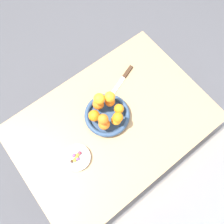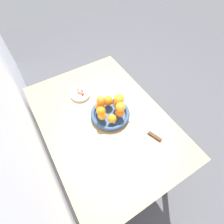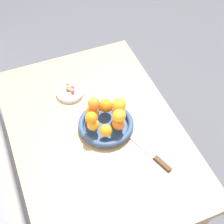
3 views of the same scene
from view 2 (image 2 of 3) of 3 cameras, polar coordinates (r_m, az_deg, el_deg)
ground_plane at (r=1.80m, az=-1.77°, el=-15.49°), size 6.00×6.00×0.00m
dining_table at (r=1.22m, az=-2.55°, el=-4.65°), size 1.10×0.76×0.74m
fruit_bowl at (r=1.14m, az=-0.55°, el=-0.74°), size 0.25×0.25×0.04m
candy_dish at (r=1.28m, az=-10.23°, el=5.73°), size 0.14×0.14×0.02m
orange_0 at (r=1.06m, az=0.05°, el=-2.18°), size 0.06×0.06×0.06m
orange_1 at (r=1.09m, az=2.57°, el=-0.23°), size 0.06×0.06×0.06m
orange_2 at (r=1.12m, az=2.06°, el=2.55°), size 0.06×0.06×0.06m
orange_3 at (r=1.14m, az=-1.21°, el=3.67°), size 0.06×0.06×0.06m
orange_4 at (r=1.11m, az=-3.95°, el=1.72°), size 0.06×0.06×0.06m
orange_5 at (r=1.08m, az=-3.23°, el=-1.16°), size 0.06×0.06×0.06m
orange_6 at (r=1.07m, az=-3.67°, el=3.75°), size 0.05×0.05×0.05m
orange_7 at (r=1.07m, az=2.23°, el=4.34°), size 0.06×0.06×0.06m
orange_8 at (r=1.04m, az=2.79°, el=1.64°), size 0.06×0.06×0.06m
orange_9 at (r=1.03m, az=-3.62°, el=0.27°), size 0.05×0.05×0.05m
candy_ball_0 at (r=1.25m, az=-9.54°, el=5.83°), size 0.02×0.02×0.02m
candy_ball_1 at (r=1.26m, az=-9.87°, el=6.19°), size 0.02×0.02×0.02m
candy_ball_2 at (r=1.29m, az=-11.04°, el=7.19°), size 0.02×0.02×0.02m
candy_ball_3 at (r=1.27m, az=-10.68°, el=6.24°), size 0.02×0.02×0.02m
candy_ball_4 at (r=1.28m, az=-10.92°, el=6.76°), size 0.02×0.02×0.02m
candy_ball_5 at (r=1.26m, az=-10.39°, el=6.30°), size 0.02×0.02×0.02m
candy_ball_6 at (r=1.27m, az=-9.84°, el=6.85°), size 0.02×0.02×0.02m
candy_ball_7 at (r=1.26m, az=-10.83°, el=6.18°), size 0.02×0.02×0.02m
knife at (r=1.11m, az=11.06°, el=-6.08°), size 0.25×0.11×0.01m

